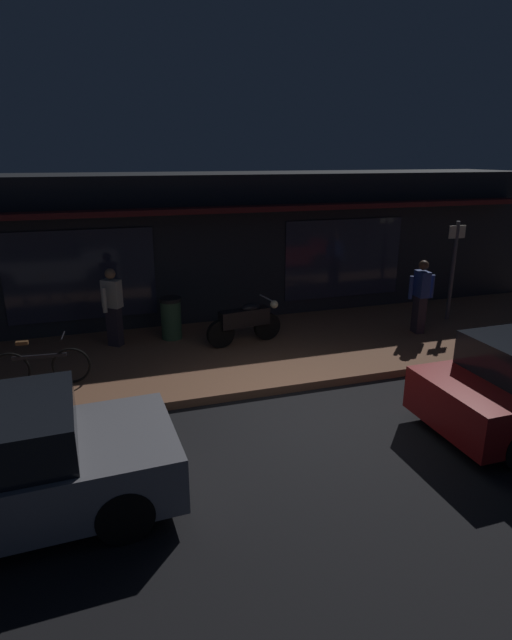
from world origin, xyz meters
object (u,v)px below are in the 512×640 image
at_px(motorcycle, 246,321).
at_px(person_bystander, 421,295).
at_px(person_photographer, 113,306).
at_px(sign_post, 453,265).
at_px(bicycle_parked, 41,367).
at_px(trash_bin, 171,318).

xyz_separation_m(motorcycle, person_bystander, (3.95, -0.52, 0.38)).
bearing_deg(person_photographer, sign_post, -4.26).
bearing_deg(bicycle_parked, trash_bin, 34.67).
bearing_deg(person_bystander, sign_post, 26.17).
bearing_deg(motorcycle, sign_post, 1.33).
distance_m(bicycle_parked, sign_post, 9.39).
height_order(bicycle_parked, trash_bin, trash_bin).
height_order(bicycle_parked, person_bystander, person_bystander).
relative_size(person_bystander, sign_post, 0.70).
height_order(person_photographer, trash_bin, person_photographer).
bearing_deg(motorcycle, trash_bin, 151.80).
bearing_deg(person_bystander, person_photographer, 169.48).
xyz_separation_m(motorcycle, person_photographer, (-2.68, 0.71, 0.38)).
distance_m(motorcycle, sign_post, 5.33).
height_order(person_bystander, sign_post, sign_post).
relative_size(bicycle_parked, trash_bin, 1.78).
bearing_deg(trash_bin, motorcycle, -28.20).
bearing_deg(trash_bin, person_bystander, -13.57).
xyz_separation_m(bicycle_parked, trash_bin, (2.55, 1.76, 0.11)).
relative_size(sign_post, trash_bin, 2.58).
distance_m(motorcycle, person_bystander, 4.00).
relative_size(motorcycle, bicycle_parked, 1.02).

